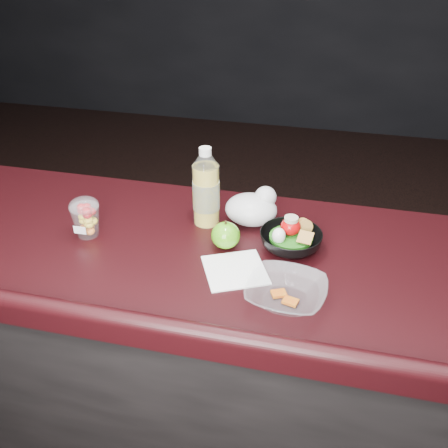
{
  "coord_description": "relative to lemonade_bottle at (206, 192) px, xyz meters",
  "views": [
    {
      "loc": [
        0.34,
        -0.84,
        1.84
      ],
      "look_at": [
        0.06,
        0.32,
        1.1
      ],
      "focal_mm": 40.0,
      "sensor_mm": 36.0,
      "label": 1
    }
  ],
  "objects": [
    {
      "name": "green_apple",
      "position": [
        0.09,
        -0.12,
        -0.07
      ],
      "size": [
        0.08,
        0.08,
        0.09
      ],
      "color": "#31880F",
      "rests_on": "counter"
    },
    {
      "name": "takeout_bowl",
      "position": [
        0.29,
        -0.32,
        -0.08
      ],
      "size": [
        0.22,
        0.22,
        0.05
      ],
      "rotation": [
        0.0,
        0.0,
        -0.11
      ],
      "color": "silver",
      "rests_on": "counter"
    },
    {
      "name": "fruit_cup",
      "position": [
        -0.33,
        -0.15,
        -0.04
      ],
      "size": [
        0.09,
        0.09,
        0.12
      ],
      "color": "white",
      "rests_on": "counter"
    },
    {
      "name": "counter",
      "position": [
        0.02,
        -0.14,
        -0.61
      ],
      "size": [
        4.06,
        0.71,
        1.02
      ],
      "color": "black",
      "rests_on": "ground"
    },
    {
      "name": "plastic_bag",
      "position": [
        0.14,
        0.03,
        -0.05
      ],
      "size": [
        0.16,
        0.13,
        0.12
      ],
      "color": "silver",
      "rests_on": "counter"
    },
    {
      "name": "lemonade_bottle",
      "position": [
        0.0,
        0.0,
        0.0
      ],
      "size": [
        0.08,
        0.08,
        0.25
      ],
      "color": "gold",
      "rests_on": "counter"
    },
    {
      "name": "snack_bowl",
      "position": [
        0.27,
        -0.09,
        -0.07
      ],
      "size": [
        0.21,
        0.21,
        0.1
      ],
      "rotation": [
        0.0,
        0.0,
        0.22
      ],
      "color": "black",
      "rests_on": "counter"
    },
    {
      "name": "paper_napkin",
      "position": [
        0.14,
        -0.23,
        -0.1
      ],
      "size": [
        0.21,
        0.21,
        0.0
      ],
      "primitive_type": "cube",
      "rotation": [
        0.0,
        0.0,
        0.44
      ],
      "color": "white",
      "rests_on": "counter"
    }
  ]
}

